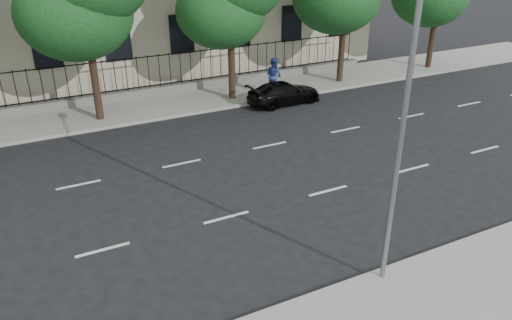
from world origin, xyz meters
The scene contains 7 objects.
ground centered at (0.00, 0.00, 0.00)m, with size 120.00×120.00×0.00m, color black.
far_sidewalk centered at (0.00, 14.00, 0.07)m, with size 60.00×4.00×0.15m, color gray.
lane_markings centered at (0.00, 4.75, 0.01)m, with size 49.60×4.62×0.01m, color silver, non-canonical shape.
iron_fence centered at (0.00, 15.70, 0.65)m, with size 30.00×0.50×2.20m.
street_light centered at (2.50, -1.77, 5.15)m, with size 0.25×3.32×8.05m.
black_sedan centered at (7.25, 11.50, 0.59)m, with size 1.64×4.04×1.17m, color black.
pedestrian_far centered at (7.37, 12.88, 1.15)m, with size 0.97×0.76×2.00m, color navy.
Camera 1 is at (-5.36, -10.41, 8.84)m, focal length 35.00 mm.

